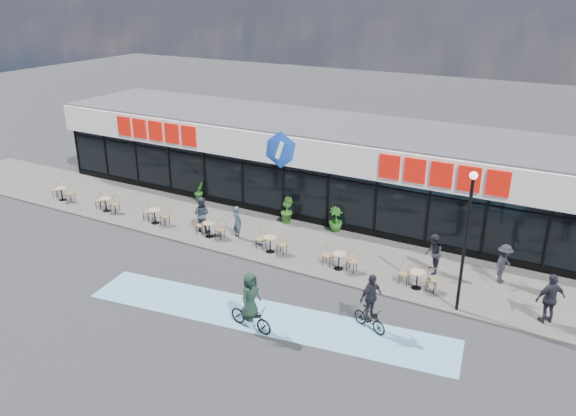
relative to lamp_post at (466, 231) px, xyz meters
The scene contains 22 objects.
ground 10.84m from the lamp_post, 167.13° to the right, with size 120.00×120.00×0.00m, color #28282B.
sidewalk 10.81m from the lamp_post, 167.68° to the left, with size 44.00×5.00×0.10m, color #625E57.
bike_lane 7.88m from the lamp_post, 147.95° to the right, with size 14.00×2.20×0.01m, color #69A8C7.
building 12.67m from the lamp_post, 142.85° to the left, with size 30.60×6.57×4.75m.
lamp_post is the anchor object (origin of this frame).
bistro_set_0 22.35m from the lamp_post, behind, with size 1.54×0.62×0.90m.
bistro_set_1 18.99m from the lamp_post, behind, with size 1.54×0.62×0.90m.
bistro_set_2 15.64m from the lamp_post, behind, with size 1.54×0.62×0.90m.
bistro_set_3 12.32m from the lamp_post, behind, with size 1.54×0.62×0.90m.
bistro_set_4 9.05m from the lamp_post, behind, with size 1.54×0.62×0.90m.
bistro_set_5 5.93m from the lamp_post, behind, with size 1.54×0.62×0.90m.
bistro_set_6 3.39m from the lamp_post, 153.37° to the left, with size 1.54×0.62×0.90m.
potted_plant_left 16.20m from the lamp_post, 163.83° to the left, with size 0.61×0.49×1.11m, color #28651C.
potted_plant_mid 10.77m from the lamp_post, 156.62° to the left, with size 0.73×0.59×1.33m, color #2B611B.
potted_plant_right 8.65m from the lamp_post, 147.78° to the left, with size 0.68×0.68×1.21m, color #235919.
patron_left 11.12m from the lamp_post, behind, with size 0.58×0.38×1.60m, color #33454F.
patron_right 12.98m from the lamp_post, behind, with size 0.86×0.67×1.76m, color #2B3644.
pedestrian_a 3.72m from the lamp_post, 123.95° to the left, with size 0.84×0.66×1.73m, color black.
pedestrian_b 3.94m from the lamp_post, 69.59° to the left, with size 1.08×0.62×1.67m, color black.
pedestrian_c 3.83m from the lamp_post, 13.24° to the left, with size 1.12×0.47×1.92m, color #22222A.
cyclist_a 8.09m from the lamp_post, 142.79° to the right, with size 1.89×0.93×2.21m.
cyclist_b 4.32m from the lamp_post, 132.43° to the right, with size 1.52×1.10×2.18m.
Camera 1 is at (13.29, -16.58, 11.42)m, focal length 35.00 mm.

